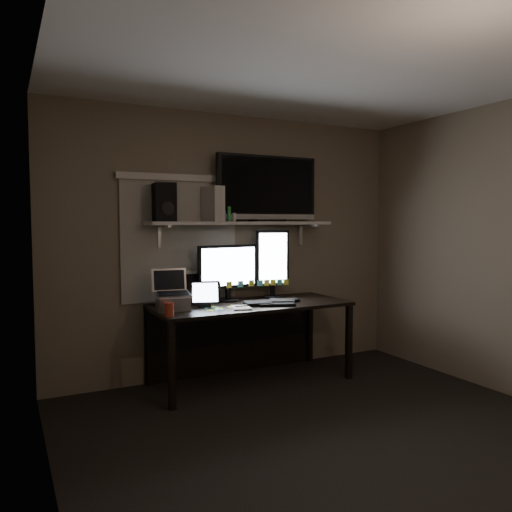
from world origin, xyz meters
TOP-DOWN VIEW (x-y plane):
  - floor at (0.00, 0.00)m, footprint 3.60×3.60m
  - ceiling at (0.00, 0.00)m, footprint 3.60×3.60m
  - back_wall at (0.00, 1.80)m, footprint 3.60×0.00m
  - left_wall at (-1.80, 0.00)m, footprint 0.00×3.60m
  - window_blinds at (-0.55, 1.79)m, footprint 1.10×0.02m
  - desk at (0.00, 1.55)m, footprint 1.80×0.75m
  - wall_shelf at (0.00, 1.62)m, footprint 1.80×0.35m
  - monitor_landscape at (-0.13, 1.64)m, footprint 0.63×0.14m
  - monitor_portrait at (0.34, 1.64)m, footprint 0.34×0.11m
  - keyboard at (0.14, 1.33)m, footprint 0.53×0.35m
  - mouse at (0.42, 1.33)m, footprint 0.10×0.12m
  - notepad at (-0.19, 1.23)m, footprint 0.21×0.25m
  - tablet at (-0.45, 1.43)m, footprint 0.29×0.18m
  - file_sorter at (-0.45, 1.74)m, footprint 0.23×0.11m
  - laptop at (-0.74, 1.43)m, footprint 0.33×0.28m
  - cup at (-0.85, 1.17)m, footprint 0.09×0.09m
  - sticky_notes at (-0.34, 1.34)m, footprint 0.33×0.29m
  - tv at (0.30, 1.67)m, footprint 1.06×0.21m
  - game_console at (-0.28, 1.64)m, footprint 0.14×0.28m
  - speaker at (-0.74, 1.65)m, footprint 0.21×0.24m
  - bottles at (-0.18, 1.57)m, footprint 0.22×0.11m

SIDE VIEW (x-z plane):
  - floor at x=0.00m, z-range 0.00..0.00m
  - desk at x=0.00m, z-range 0.19..0.92m
  - sticky_notes at x=-0.34m, z-range 0.73..0.73m
  - notepad at x=-0.19m, z-range 0.73..0.74m
  - keyboard at x=0.14m, z-range 0.73..0.76m
  - mouse at x=0.42m, z-range 0.73..0.77m
  - cup at x=-0.85m, z-range 0.73..0.84m
  - tablet at x=-0.45m, z-range 0.73..0.96m
  - file_sorter at x=-0.45m, z-range 0.73..1.02m
  - laptop at x=-0.74m, z-range 0.73..1.07m
  - monitor_landscape at x=-0.13m, z-range 0.73..1.28m
  - monitor_portrait at x=0.34m, z-range 0.73..1.41m
  - back_wall at x=0.00m, z-range -0.55..3.05m
  - left_wall at x=-1.80m, z-range -0.55..3.05m
  - window_blinds at x=-0.55m, z-range 0.75..1.85m
  - wall_shelf at x=0.00m, z-range 1.45..1.48m
  - bottles at x=-0.18m, z-range 1.48..1.61m
  - game_console at x=-0.28m, z-range 1.48..1.80m
  - speaker at x=-0.74m, z-range 1.48..1.81m
  - tv at x=0.30m, z-range 1.48..2.12m
  - ceiling at x=0.00m, z-range 2.50..2.50m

